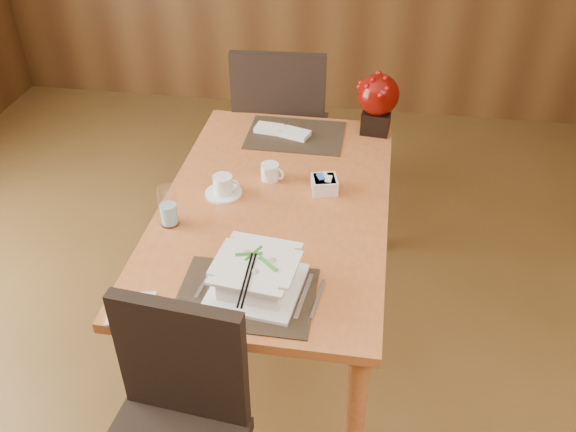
% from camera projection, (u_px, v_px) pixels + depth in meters
% --- Properties ---
extents(dining_table, '(0.90, 1.50, 0.75)m').
position_uv_depth(dining_table, '(276.00, 221.00, 2.50)').
color(dining_table, '#C66E37').
rests_on(dining_table, ground).
extents(placemat_near, '(0.45, 0.33, 0.01)m').
position_uv_depth(placemat_near, '(246.00, 295.00, 2.00)').
color(placemat_near, black).
rests_on(placemat_near, dining_table).
extents(placemat_far, '(0.45, 0.33, 0.01)m').
position_uv_depth(placemat_far, '(295.00, 135.00, 2.88)').
color(placemat_far, black).
rests_on(placemat_far, dining_table).
extents(soup_setting, '(0.32, 0.32, 0.12)m').
position_uv_depth(soup_setting, '(256.00, 276.00, 2.00)').
color(soup_setting, white).
rests_on(soup_setting, dining_table).
extents(coffee_cup, '(0.15, 0.15, 0.09)m').
position_uv_depth(coffee_cup, '(223.00, 187.00, 2.46)').
color(coffee_cup, white).
rests_on(coffee_cup, dining_table).
extents(water_glass, '(0.09, 0.09, 0.16)m').
position_uv_depth(water_glass, '(168.00, 206.00, 2.28)').
color(water_glass, white).
rests_on(water_glass, dining_table).
extents(creamer_jug, '(0.13, 0.13, 0.07)m').
position_uv_depth(creamer_jug, '(270.00, 172.00, 2.56)').
color(creamer_jug, white).
rests_on(creamer_jug, dining_table).
extents(sugar_caddy, '(0.12, 0.12, 0.06)m').
position_uv_depth(sugar_caddy, '(324.00, 184.00, 2.49)').
color(sugar_caddy, white).
rests_on(sugar_caddy, dining_table).
extents(berry_decor, '(0.19, 0.19, 0.29)m').
position_uv_depth(berry_decor, '(378.00, 100.00, 2.82)').
color(berry_decor, black).
rests_on(berry_decor, dining_table).
extents(napkins_far, '(0.28, 0.15, 0.02)m').
position_uv_depth(napkins_far, '(284.00, 131.00, 2.88)').
color(napkins_far, white).
rests_on(napkins_far, dining_table).
extents(bread_plate, '(0.17, 0.17, 0.01)m').
position_uv_depth(bread_plate, '(131.00, 309.00, 1.95)').
color(bread_plate, white).
rests_on(bread_plate, dining_table).
extents(near_chair, '(0.47, 0.48, 0.93)m').
position_uv_depth(near_chair, '(173.00, 425.00, 1.87)').
color(near_chair, black).
rests_on(near_chair, ground).
extents(far_chair, '(0.52, 0.53, 1.06)m').
position_uv_depth(far_chair, '(281.00, 127.00, 3.28)').
color(far_chair, black).
rests_on(far_chair, ground).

